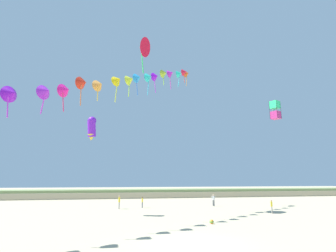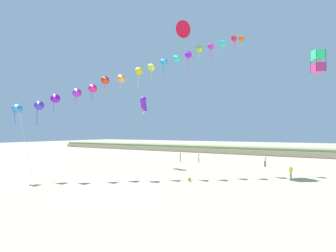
{
  "view_description": "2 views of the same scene",
  "coord_description": "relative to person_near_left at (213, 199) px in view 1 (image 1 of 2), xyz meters",
  "views": [
    {
      "loc": [
        -4.83,
        -16.18,
        3.82
      ],
      "look_at": [
        -0.06,
        8.15,
        8.88
      ],
      "focal_mm": 28.0,
      "sensor_mm": 36.0,
      "label": 1
    },
    {
      "loc": [
        13.37,
        -14.99,
        5.04
      ],
      "look_at": [
        -0.6,
        9.56,
        5.94
      ],
      "focal_mm": 24.0,
      "sensor_mm": 36.0,
      "label": 2
    }
  ],
  "objects": [
    {
      "name": "ground_plane",
      "position": [
        -9.33,
        -21.47,
        -0.97
      ],
      "size": [
        240.0,
        240.0,
        0.0
      ],
      "primitive_type": "plane",
      "color": "#C1B28E"
    },
    {
      "name": "dune_ridge",
      "position": [
        -9.33,
        21.27,
        -0.13
      ],
      "size": [
        120.0,
        8.09,
        1.69
      ],
      "color": "tan",
      "rests_on": "ground"
    },
    {
      "name": "person_near_left",
      "position": [
        0.0,
        0.0,
        0.0
      ],
      "size": [
        0.59,
        0.24,
        1.68
      ],
      "color": "#474C56",
      "rests_on": "ground"
    },
    {
      "name": "person_near_right",
      "position": [
        -10.46,
        -0.3,
        -0.11
      ],
      "size": [
        0.2,
        0.52,
        1.48
      ],
      "color": "#474C56",
      "rests_on": "ground"
    },
    {
      "name": "person_mid_center",
      "position": [
        3.53,
        -9.26,
        -0.09
      ],
      "size": [
        0.41,
        0.45,
        1.52
      ],
      "color": "gray",
      "rests_on": "ground"
    },
    {
      "name": "person_far_left",
      "position": [
        -13.6,
        -1.08,
        0.02
      ],
      "size": [
        0.23,
        0.6,
        1.71
      ],
      "color": "gray",
      "rests_on": "ground"
    },
    {
      "name": "kite_banner_string",
      "position": [
        -13.28,
        -10.74,
        13.38
      ],
      "size": [
        21.49,
        25.73,
        21.48
      ],
      "color": "#3185D0"
    },
    {
      "name": "large_kite_low_lead",
      "position": [
        6.3,
        -7.38,
        11.87
      ],
      "size": [
        1.41,
        1.41,
        2.41
      ],
      "color": "#C32E7B"
    },
    {
      "name": "large_kite_mid_trail",
      "position": [
        -17.07,
        -7.27,
        8.65
      ],
      "size": [
        1.33,
        1.48,
        2.8
      ],
      "color": "purple"
    },
    {
      "name": "large_kite_high_solo",
      "position": [
        -11.28,
        -5.09,
        20.36
      ],
      "size": [
        2.65,
        2.96,
        5.22
      ],
      "color": "red"
    },
    {
      "name": "beach_ball",
      "position": [
        -5.76,
        -14.69,
        -0.79
      ],
      "size": [
        0.36,
        0.36,
        0.36
      ],
      "color": "orange",
      "rests_on": "ground"
    }
  ]
}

